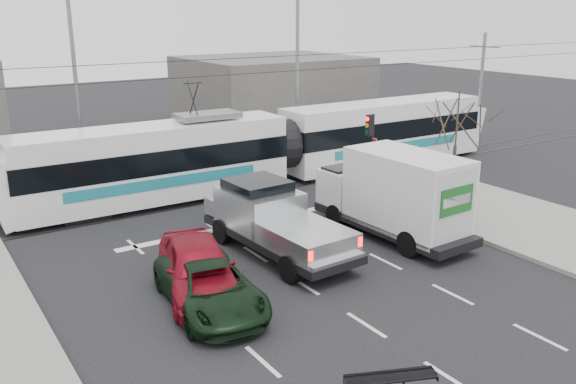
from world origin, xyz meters
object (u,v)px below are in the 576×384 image
street_lamp_near (295,69)px  navy_pickup (406,195)px  silver_pickup (271,219)px  green_car (210,287)px  street_lamp_far (72,79)px  tram (281,146)px  bare_tree (457,124)px  red_car (198,267)px  traffic_signal (371,136)px  box_truck (395,195)px

street_lamp_near → navy_pickup: street_lamp_near is taller
silver_pickup → green_car: silver_pickup is taller
street_lamp_far → navy_pickup: (9.63, -12.99, -4.11)m
tram → bare_tree: bearing=-66.3°
bare_tree → navy_pickup: 3.57m
tram → green_car: (-8.99, -10.30, -1.16)m
street_lamp_far → red_car: bearing=-91.9°
silver_pickup → red_car: bearing=-158.1°
traffic_signal → tram: tram is taller
red_car → street_lamp_near: bearing=61.6°
tram → green_car: 13.72m
traffic_signal → navy_pickup: traffic_signal is taller
street_lamp_near → tram: (-3.13, -3.48, -3.28)m
bare_tree → street_lamp_near: street_lamp_near is taller
street_lamp_near → tram: street_lamp_near is taller
street_lamp_far → silver_pickup: bearing=-76.3°
navy_pickup → green_car: (-10.26, -2.79, -0.32)m
street_lamp_near → tram: size_ratio=0.35×
traffic_signal → street_lamp_far: 14.47m
traffic_signal → silver_pickup: bearing=-155.0°
bare_tree → red_car: bearing=-174.5°
bare_tree → navy_pickup: bare_tree is taller
street_lamp_near → silver_pickup: size_ratio=1.33×
street_lamp_near → box_truck: (-3.72, -12.30, -3.47)m
tram → box_truck: 8.84m
street_lamp_near → green_car: (-12.13, -13.78, -4.43)m
box_truck → green_car: 8.59m
bare_tree → green_car: bare_tree is taller
silver_pickup → box_truck: (4.62, -1.31, 0.44)m
bare_tree → green_car: (-12.41, -2.28, -3.11)m
silver_pickup → box_truck: box_truck is taller
silver_pickup → navy_pickup: 6.47m
tram → navy_pickup: size_ratio=5.04×
green_car → box_truck: bearing=17.4°
traffic_signal → box_truck: bearing=-120.9°
box_truck → red_car: box_truck is taller
street_lamp_far → navy_pickup: 16.69m
traffic_signal → street_lamp_far: (-10.66, 9.50, 2.37)m
street_lamp_far → green_car: bearing=-92.3°
street_lamp_far → green_car: (-0.63, -15.78, -4.43)m
traffic_signal → green_car: size_ratio=0.73×
silver_pickup → tram: bearing=52.3°
box_truck → street_lamp_far: bearing=116.4°
traffic_signal → street_lamp_far: bearing=138.3°
street_lamp_far → tram: bearing=-33.2°
silver_pickup → green_car: (-3.79, -2.79, -0.52)m
bare_tree → silver_pickup: (-8.62, 0.51, -2.59)m
tram → silver_pickup: bearing=-124.1°
street_lamp_near → navy_pickup: (-1.87, -10.99, -4.11)m
street_lamp_near → navy_pickup: bearing=-99.7°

